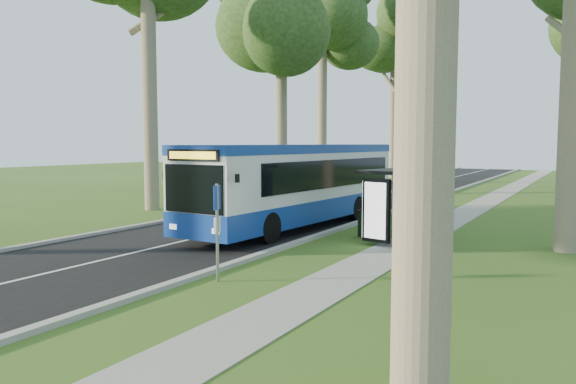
# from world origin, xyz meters

# --- Properties ---
(ground) EXTENTS (120.00, 120.00, 0.00)m
(ground) POSITION_xyz_m (0.00, 0.00, 0.00)
(ground) COLOR #35531A
(ground) RESTS_ON ground
(road) EXTENTS (7.00, 100.00, 0.02)m
(road) POSITION_xyz_m (-3.50, 10.00, 0.01)
(road) COLOR black
(road) RESTS_ON ground
(kerb_east) EXTENTS (0.25, 100.00, 0.12)m
(kerb_east) POSITION_xyz_m (0.00, 10.00, 0.06)
(kerb_east) COLOR #9E9B93
(kerb_east) RESTS_ON ground
(kerb_west) EXTENTS (0.25, 100.00, 0.12)m
(kerb_west) POSITION_xyz_m (-7.00, 10.00, 0.06)
(kerb_west) COLOR #9E9B93
(kerb_west) RESTS_ON ground
(centre_line) EXTENTS (0.12, 100.00, 0.00)m
(centre_line) POSITION_xyz_m (-3.50, 10.00, 0.02)
(centre_line) COLOR white
(centre_line) RESTS_ON road
(footpath) EXTENTS (1.50, 100.00, 0.02)m
(footpath) POSITION_xyz_m (3.00, 10.00, 0.01)
(footpath) COLOR gray
(footpath) RESTS_ON ground
(bus) EXTENTS (3.20, 11.99, 3.14)m
(bus) POSITION_xyz_m (-1.72, 6.50, 1.63)
(bus) COLOR silver
(bus) RESTS_ON ground
(bus_stop_sign) EXTENTS (0.12, 0.32, 2.27)m
(bus_stop_sign) POSITION_xyz_m (0.61, -1.93, 1.43)
(bus_stop_sign) COLOR gray
(bus_stop_sign) RESTS_ON ground
(bus_shelter) EXTENTS (2.05, 3.00, 2.35)m
(bus_shelter) POSITION_xyz_m (2.69, 4.95, 1.65)
(bus_shelter) COLOR black
(bus_shelter) RESTS_ON ground
(litter_bin) EXTENTS (0.51, 0.51, 0.90)m
(litter_bin) POSITION_xyz_m (1.29, 5.67, 0.46)
(litter_bin) COLOR black
(litter_bin) RESTS_ON ground
(car_white) EXTENTS (2.07, 4.78, 1.61)m
(car_white) POSITION_xyz_m (-9.25, 28.08, 0.80)
(car_white) COLOR silver
(car_white) RESTS_ON ground
(car_silver) EXTENTS (1.85, 4.55, 1.47)m
(car_silver) POSITION_xyz_m (-8.72, 24.10, 0.73)
(car_silver) COLOR #B0B3B8
(car_silver) RESTS_ON ground
(tree_west_c) EXTENTS (5.20, 5.20, 15.93)m
(tree_west_c) POSITION_xyz_m (-9.00, 18.00, 11.80)
(tree_west_c) COLOR #7A6B56
(tree_west_c) RESTS_ON ground
(tree_west_d) EXTENTS (5.20, 5.20, 18.70)m
(tree_west_d) POSITION_xyz_m (-11.00, 28.00, 13.81)
(tree_west_d) COLOR #7A6B56
(tree_west_d) RESTS_ON ground
(tree_west_e) EXTENTS (5.20, 5.20, 15.17)m
(tree_west_e) POSITION_xyz_m (-8.50, 38.00, 11.24)
(tree_west_e) COLOR #7A6B56
(tree_west_e) RESTS_ON ground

